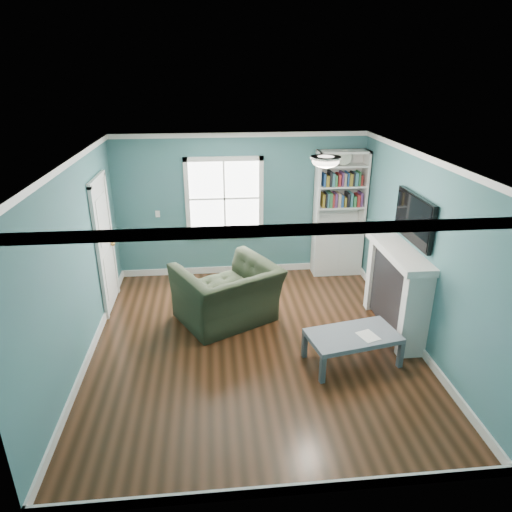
{
  "coord_description": "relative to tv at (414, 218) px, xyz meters",
  "views": [
    {
      "loc": [
        -0.52,
        -5.47,
        3.61
      ],
      "look_at": [
        0.06,
        0.4,
        1.18
      ],
      "focal_mm": 32.0,
      "sensor_mm": 36.0,
      "label": 1
    }
  ],
  "objects": [
    {
      "name": "light_switch",
      "position": [
        -3.7,
        2.28,
        -0.52
      ],
      "size": [
        0.08,
        0.01,
        0.12
      ],
      "primitive_type": "cube",
      "color": "white",
      "rests_on": "room_walls"
    },
    {
      "name": "coffee_table",
      "position": [
        -0.97,
        -0.74,
        -1.36
      ],
      "size": [
        1.27,
        0.85,
        0.42
      ],
      "rotation": [
        0.0,
        0.0,
        0.2
      ],
      "color": "#4A5258",
      "rests_on": "ground"
    },
    {
      "name": "room_walls",
      "position": [
        -2.2,
        -0.2,
        -0.14
      ],
      "size": [
        5.0,
        5.0,
        5.0
      ],
      "color": "#397572",
      "rests_on": "ground"
    },
    {
      "name": "recliner",
      "position": [
        -2.55,
        0.5,
        -1.12
      ],
      "size": [
        1.65,
        1.45,
        1.21
      ],
      "primitive_type": "imported",
      "rotation": [
        0.0,
        0.0,
        -2.65
      ],
      "color": "#222D1C",
      "rests_on": "ground"
    },
    {
      "name": "fireplace",
      "position": [
        -0.12,
        0.0,
        -1.09
      ],
      "size": [
        0.44,
        1.58,
        1.3
      ],
      "color": "black",
      "rests_on": "ground"
    },
    {
      "name": "door",
      "position": [
        -4.42,
        1.2,
        -0.65
      ],
      "size": [
        0.12,
        0.98,
        2.17
      ],
      "color": "silver",
      "rests_on": "ground"
    },
    {
      "name": "bookshelf",
      "position": [
        -0.43,
        2.1,
        -0.8
      ],
      "size": [
        0.9,
        0.35,
        2.31
      ],
      "color": "silver",
      "rests_on": "ground"
    },
    {
      "name": "trim",
      "position": [
        -2.2,
        -0.2,
        -0.49
      ],
      "size": [
        4.5,
        5.0,
        2.6
      ],
      "color": "white",
      "rests_on": "ground"
    },
    {
      "name": "tv",
      "position": [
        0.0,
        0.0,
        0.0
      ],
      "size": [
        0.06,
        1.1,
        0.65
      ],
      "primitive_type": "cube",
      "color": "black",
      "rests_on": "fireplace"
    },
    {
      "name": "paper_sheet",
      "position": [
        -0.79,
        -0.81,
        -1.3
      ],
      "size": [
        0.29,
        0.33,
        0.0
      ],
      "primitive_type": "cube",
      "rotation": [
        0.0,
        0.0,
        0.32
      ],
      "color": "white",
      "rests_on": "coffee_table"
    },
    {
      "name": "ceiling_fixture",
      "position": [
        -1.3,
        -0.1,
        0.82
      ],
      "size": [
        0.38,
        0.38,
        0.15
      ],
      "color": "white",
      "rests_on": "room_walls"
    },
    {
      "name": "window",
      "position": [
        -2.5,
        2.29,
        -0.27
      ],
      "size": [
        1.4,
        0.06,
        1.5
      ],
      "color": "white",
      "rests_on": "room_walls"
    },
    {
      "name": "floor",
      "position": [
        -2.2,
        -0.2,
        -1.72
      ],
      "size": [
        5.0,
        5.0,
        0.0
      ],
      "primitive_type": "plane",
      "color": "black",
      "rests_on": "ground"
    }
  ]
}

